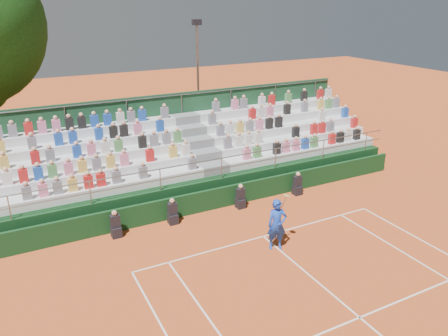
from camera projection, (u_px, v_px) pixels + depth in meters
ground at (263, 236)px, 17.82m from camera, size 90.00×90.00×0.00m
courtside_wall at (227, 196)px, 20.29m from camera, size 20.00×0.15×1.00m
line_officials at (212, 205)px, 19.49m from camera, size 9.42×0.40×1.19m
grandstand at (198, 163)px, 22.75m from camera, size 20.00×5.20×4.40m
tennis_player at (277, 225)px, 16.64m from camera, size 0.96×0.70×2.22m
floodlight_mast at (198, 72)px, 28.36m from camera, size 0.60×0.25×7.89m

